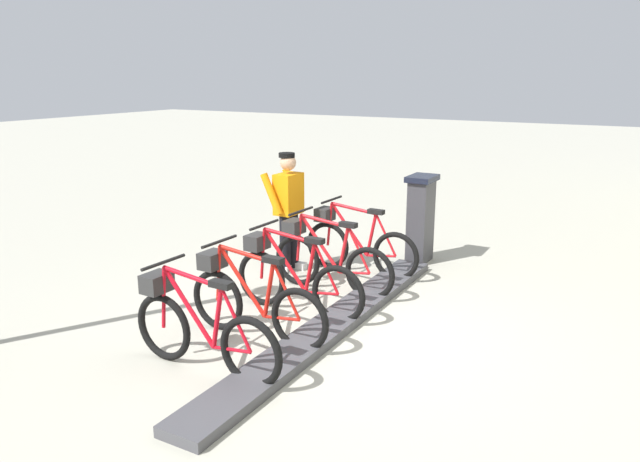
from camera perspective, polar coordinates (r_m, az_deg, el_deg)
ground_plane at (r=6.68m, az=1.10°, el=-9.22°), size 60.00×60.00×0.00m
dock_rail_base at (r=6.66m, az=1.10°, el=-8.83°), size 0.44×4.91×0.10m
payment_kiosk at (r=8.95m, az=9.43°, el=1.28°), size 0.36×0.52×1.28m
bike_docked_0 at (r=8.37m, az=3.40°, el=-1.16°), size 1.72×0.54×1.02m
bike_docked_1 at (r=7.67m, az=0.69°, el=-2.62°), size 1.72×0.54×1.02m
bike_docked_2 at (r=6.99m, az=-2.57°, el=-4.36°), size 1.72×0.54×1.02m
bike_docked_3 at (r=6.35m, az=-6.52°, el=-6.45°), size 1.72×0.54×1.02m
bike_docked_4 at (r=5.76m, az=-11.36°, el=-8.94°), size 1.72×0.54×1.02m
worker_near_rack at (r=8.37m, az=-3.02°, el=2.23°), size 0.47×0.63×1.66m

